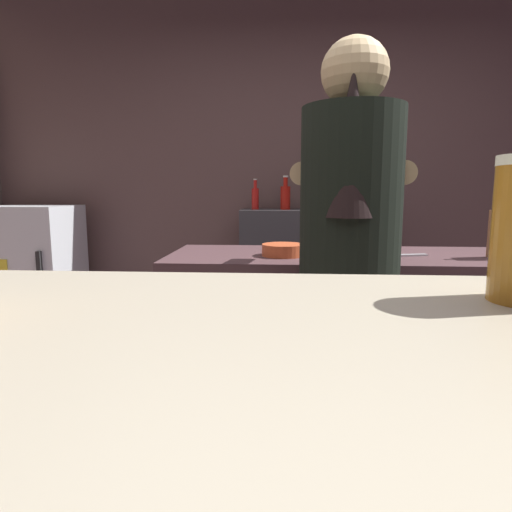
# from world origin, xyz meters

# --- Properties ---
(wall_back) EXTENTS (5.20, 0.10, 2.70)m
(wall_back) POSITION_xyz_m (0.00, 2.20, 1.35)
(wall_back) COLOR brown
(wall_back) RESTS_ON ground
(prep_counter) EXTENTS (2.10, 0.60, 0.93)m
(prep_counter) POSITION_xyz_m (0.35, 0.57, 0.47)
(prep_counter) COLOR #4D3337
(prep_counter) RESTS_ON ground
(back_shelf) EXTENTS (0.99, 0.36, 1.08)m
(back_shelf) POSITION_xyz_m (-0.02, 1.92, 0.54)
(back_shelf) COLOR #37373A
(back_shelf) RESTS_ON ground
(mini_fridge) EXTENTS (0.57, 0.58, 1.11)m
(mini_fridge) POSITION_xyz_m (-2.06, 1.75, 0.55)
(mini_fridge) COLOR white
(mini_fridge) RESTS_ON ground
(bartender) EXTENTS (0.47, 0.54, 1.70)m
(bartender) POSITION_xyz_m (0.03, 0.11, 0.99)
(bartender) COLOR #2A303C
(bartender) RESTS_ON ground
(knife_block) EXTENTS (0.10, 0.08, 0.27)m
(knife_block) POSITION_xyz_m (0.73, 0.49, 1.04)
(knife_block) COLOR brown
(knife_block) RESTS_ON prep_counter
(mixing_bowl) EXTENTS (0.19, 0.19, 0.05)m
(mixing_bowl) POSITION_xyz_m (-0.19, 0.50, 0.96)
(mixing_bowl) COLOR #C9552E
(mixing_bowl) RESTS_ON prep_counter
(chefs_knife) EXTENTS (0.24, 0.09, 0.01)m
(chefs_knife) POSITION_xyz_m (0.31, 0.52, 0.94)
(chefs_knife) COLOR silver
(chefs_knife) RESTS_ON prep_counter
(bottle_soy) EXTENTS (0.05, 0.05, 0.23)m
(bottle_soy) POSITION_xyz_m (-0.41, 1.95, 1.17)
(bottle_soy) COLOR red
(bottle_soy) RESTS_ON back_shelf
(bottle_olive_oil) EXTENTS (0.07, 0.07, 0.25)m
(bottle_olive_oil) POSITION_xyz_m (-0.18, 1.94, 1.17)
(bottle_olive_oil) COLOR red
(bottle_olive_oil) RESTS_ON back_shelf
(bottle_hot_sauce) EXTENTS (0.07, 0.07, 0.24)m
(bottle_hot_sauce) POSITION_xyz_m (0.16, 1.99, 1.17)
(bottle_hot_sauce) COLOR #DAD078
(bottle_hot_sauce) RESTS_ON back_shelf
(bottle_vinegar) EXTENTS (0.07, 0.07, 0.24)m
(bottle_vinegar) POSITION_xyz_m (0.40, 1.86, 1.17)
(bottle_vinegar) COLOR red
(bottle_vinegar) RESTS_ON back_shelf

